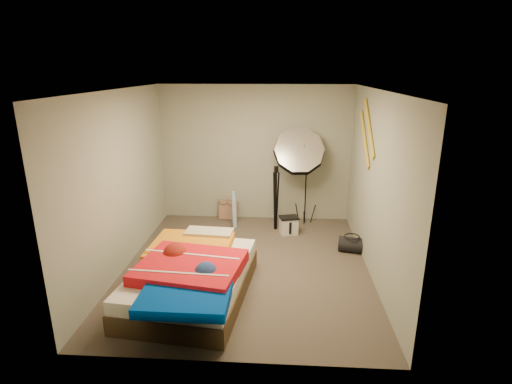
# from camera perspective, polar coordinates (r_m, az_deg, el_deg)

# --- Properties ---
(floor) EXTENTS (4.00, 4.00, 0.00)m
(floor) POSITION_cam_1_polar(r_m,az_deg,el_deg) (5.94, -1.35, -10.51)
(floor) COLOR #4D4339
(floor) RESTS_ON ground
(ceiling) EXTENTS (4.00, 4.00, 0.00)m
(ceiling) POSITION_cam_1_polar(r_m,az_deg,el_deg) (5.26, -1.55, 14.36)
(ceiling) COLOR silver
(ceiling) RESTS_ON wall_back
(wall_back) EXTENTS (3.50, 0.00, 3.50)m
(wall_back) POSITION_cam_1_polar(r_m,az_deg,el_deg) (7.40, -0.09, 5.45)
(wall_back) COLOR gray
(wall_back) RESTS_ON floor
(wall_front) EXTENTS (3.50, 0.00, 3.50)m
(wall_front) POSITION_cam_1_polar(r_m,az_deg,el_deg) (3.60, -4.24, -7.70)
(wall_front) COLOR gray
(wall_front) RESTS_ON floor
(wall_left) EXTENTS (0.00, 4.00, 4.00)m
(wall_left) POSITION_cam_1_polar(r_m,az_deg,el_deg) (5.88, -18.70, 1.40)
(wall_left) COLOR gray
(wall_left) RESTS_ON floor
(wall_right) EXTENTS (0.00, 4.00, 4.00)m
(wall_right) POSITION_cam_1_polar(r_m,az_deg,el_deg) (5.59, 16.72, 0.80)
(wall_right) COLOR gray
(wall_right) RESTS_ON floor
(tote_bag) EXTENTS (0.37, 0.19, 0.36)m
(tote_bag) POSITION_cam_1_polar(r_m,az_deg,el_deg) (7.65, -3.97, -2.57)
(tote_bag) COLOR tan
(tote_bag) RESTS_ON floor
(wrapping_roll) EXTENTS (0.13, 0.21, 0.67)m
(wrapping_roll) POSITION_cam_1_polar(r_m,az_deg,el_deg) (7.18, -3.14, -2.55)
(wrapping_roll) COLOR #4875B8
(wrapping_roll) RESTS_ON floor
(camera_case) EXTENTS (0.33, 0.27, 0.29)m
(camera_case) POSITION_cam_1_polar(r_m,az_deg,el_deg) (6.98, 4.69, -4.85)
(camera_case) COLOR beige
(camera_case) RESTS_ON floor
(duffel_bag) EXTENTS (0.44, 0.32, 0.24)m
(duffel_bag) POSITION_cam_1_polar(r_m,az_deg,el_deg) (6.49, 13.47, -7.32)
(duffel_bag) COLOR black
(duffel_bag) RESTS_ON floor
(wall_stripe_upper) EXTENTS (0.02, 0.91, 0.78)m
(wall_stripe_upper) POSITION_cam_1_polar(r_m,az_deg,el_deg) (6.02, 15.87, 8.83)
(wall_stripe_upper) COLOR gold
(wall_stripe_upper) RESTS_ON wall_right
(wall_stripe_lower) EXTENTS (0.02, 0.91, 0.78)m
(wall_stripe_lower) POSITION_cam_1_polar(r_m,az_deg,el_deg) (6.29, 15.26, 7.37)
(wall_stripe_lower) COLOR gold
(wall_stripe_lower) RESTS_ON wall_right
(bed) EXTENTS (1.54, 2.13, 0.56)m
(bed) POSITION_cam_1_polar(r_m,az_deg,el_deg) (5.16, -9.19, -11.78)
(bed) COLOR #4B3621
(bed) RESTS_ON floor
(photo_umbrella) EXTENTS (1.09, 0.81, 1.89)m
(photo_umbrella) POSITION_cam_1_polar(r_m,az_deg,el_deg) (7.06, 6.14, 5.67)
(photo_umbrella) COLOR black
(photo_umbrella) RESTS_ON floor
(camera_tripod) EXTENTS (0.08, 0.08, 1.16)m
(camera_tripod) POSITION_cam_1_polar(r_m,az_deg,el_deg) (6.99, 2.85, -0.25)
(camera_tripod) COLOR black
(camera_tripod) RESTS_ON floor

